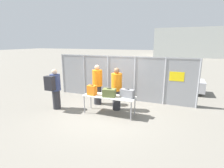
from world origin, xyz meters
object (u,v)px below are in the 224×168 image
(inspection_table, at_px, (109,97))
(traveler_hooded, at_px, (55,88))
(suitcase_orange, at_px, (92,90))
(suitcase_grey, at_px, (127,93))
(security_worker_near, at_px, (117,88))
(security_worker_far, at_px, (97,84))
(utility_trailer, at_px, (176,85))
(suitcase_olive, at_px, (109,93))

(inspection_table, distance_m, traveler_hooded, 2.30)
(inspection_table, relative_size, suitcase_orange, 5.02)
(traveler_hooded, bearing_deg, suitcase_grey, 12.78)
(inspection_table, relative_size, security_worker_near, 1.15)
(suitcase_orange, bearing_deg, security_worker_far, 104.09)
(inspection_table, relative_size, traveler_hooded, 1.20)
(suitcase_grey, height_order, utility_trailer, suitcase_grey)
(suitcase_grey, bearing_deg, inspection_table, -172.50)
(suitcase_olive, height_order, traveler_hooded, traveler_hooded)
(security_worker_near, height_order, utility_trailer, security_worker_near)
(utility_trailer, bearing_deg, inspection_table, -118.42)
(suitcase_grey, distance_m, security_worker_near, 0.74)
(traveler_hooded, distance_m, security_worker_far, 1.80)
(suitcase_olive, relative_size, security_worker_near, 0.30)
(inspection_table, bearing_deg, utility_trailer, 61.58)
(suitcase_orange, xyz_separation_m, utility_trailer, (2.97, 4.34, -0.49))
(suitcase_grey, distance_m, security_worker_far, 1.78)
(suitcase_grey, bearing_deg, security_worker_near, 142.36)
(security_worker_near, xyz_separation_m, utility_trailer, (2.19, 3.70, -0.47))
(inspection_table, relative_size, suitcase_olive, 3.88)
(security_worker_far, height_order, utility_trailer, security_worker_far)
(security_worker_far, bearing_deg, traveler_hooded, 54.80)
(suitcase_grey, xyz_separation_m, security_worker_near, (-0.58, 0.45, 0.02))
(suitcase_grey, bearing_deg, utility_trailer, 68.81)
(inspection_table, height_order, suitcase_olive, suitcase_olive)
(traveler_hooded, xyz_separation_m, security_worker_near, (2.36, 0.88, -0.02))
(suitcase_olive, relative_size, utility_trailer, 0.15)
(suitcase_orange, bearing_deg, traveler_hooded, -171.37)
(suitcase_olive, bearing_deg, suitcase_grey, 13.60)
(inspection_table, bearing_deg, security_worker_far, 136.64)
(suitcase_olive, relative_size, security_worker_far, 0.29)
(security_worker_far, bearing_deg, suitcase_grey, 166.96)
(inspection_table, relative_size, security_worker_far, 1.13)
(suitcase_orange, distance_m, security_worker_far, 1.00)
(suitcase_orange, distance_m, traveler_hooded, 1.60)
(suitcase_olive, height_order, suitcase_grey, suitcase_grey)
(suitcase_grey, bearing_deg, security_worker_far, 154.14)
(suitcase_olive, bearing_deg, security_worker_near, 83.63)
(suitcase_orange, distance_m, suitcase_olive, 0.71)
(utility_trailer, bearing_deg, suitcase_orange, -124.42)
(suitcase_olive, height_order, utility_trailer, suitcase_olive)
(suitcase_olive, distance_m, utility_trailer, 4.88)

